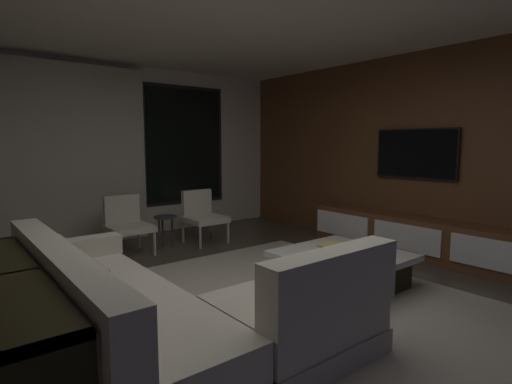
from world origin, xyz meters
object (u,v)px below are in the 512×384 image
mounted_tv (415,154)px  console_table_behind_couch (7,326)px  book_stack_on_coffee_table (334,250)px  media_console (418,238)px  accent_chair_near_window (202,214)px  accent_chair_by_curtain (126,222)px  coffee_table (342,269)px  side_stool (165,222)px  sectional_couch (161,314)px

mounted_tv → console_table_behind_couch: 4.90m
book_stack_on_coffee_table → media_console: bearing=2.8°
accent_chair_near_window → accent_chair_by_curtain: bearing=175.7°
coffee_table → book_stack_on_coffee_table: 0.27m
media_console → console_table_behind_couch: size_ratio=1.48×
accent_chair_by_curtain → media_console: 3.88m
accent_chair_near_window → console_table_behind_couch: size_ratio=0.37×
accent_chair_near_window → side_stool: size_ratio=1.70×
console_table_behind_couch → mounted_tv: bearing=2.7°
sectional_couch → side_stool: size_ratio=5.43×
side_stool → media_console: (2.37, -2.51, -0.12)m
sectional_couch → accent_chair_near_window: bearing=53.8°
side_stool → console_table_behind_couch: size_ratio=0.22×
coffee_table → mounted_tv: bearing=8.8°
side_stool → coffee_table: bearing=-74.4°
coffee_table → console_table_behind_couch: (-2.98, 0.06, 0.23)m
accent_chair_near_window → mounted_tv: 3.14m
side_stool → console_table_behind_couch: console_table_behind_couch is taller
coffee_table → side_stool: 2.70m
media_console → accent_chair_by_curtain: bearing=138.7°
media_console → mounted_tv: bearing=47.6°
media_console → side_stool: bearing=133.4°
book_stack_on_coffee_table → accent_chair_by_curtain: size_ratio=0.35×
coffee_table → book_stack_on_coffee_table: bearing=-179.6°
sectional_couch → mounted_tv: bearing=5.3°
media_console → sectional_couch: bearing=-177.5°
accent_chair_near_window → book_stack_on_coffee_table: bearing=-90.2°
accent_chair_by_curtain → console_table_behind_couch: size_ratio=0.37×
accent_chair_near_window → mounted_tv: (1.96, -2.28, 0.92)m
side_stool → mounted_tv: 3.58m
mounted_tv → console_table_behind_couch: mounted_tv is taller
coffee_table → console_table_behind_couch: size_ratio=0.55×
accent_chair_near_window → console_table_behind_couch: (-2.84, -2.50, -0.01)m
accent_chair_by_curtain → book_stack_on_coffee_table: bearing=-67.0°
coffee_table → console_table_behind_couch: 2.98m
coffee_table → accent_chair_near_window: (-0.13, 2.56, 0.25)m
console_table_behind_couch → accent_chair_by_curtain: bearing=56.5°
coffee_table → console_table_behind_couch: console_table_behind_couch is taller
media_console → console_table_behind_couch: (-4.62, -0.03, 0.17)m
accent_chair_near_window → console_table_behind_couch: accent_chair_near_window is taller
sectional_couch → media_console: bearing=2.5°
book_stack_on_coffee_table → side_stool: 2.66m
sectional_couch → console_table_behind_couch: (-0.91, 0.13, 0.13)m
console_table_behind_couch → coffee_table: bearing=-1.1°
side_stool → media_console: media_console is taller
mounted_tv → console_table_behind_couch: bearing=-177.3°
accent_chair_near_window → side_stool: accent_chair_near_window is taller
coffee_table → book_stack_on_coffee_table: (-0.14, -0.00, 0.23)m
side_stool → sectional_couch: bearing=-116.6°
accent_chair_by_curtain → mounted_tv: size_ratio=0.68×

